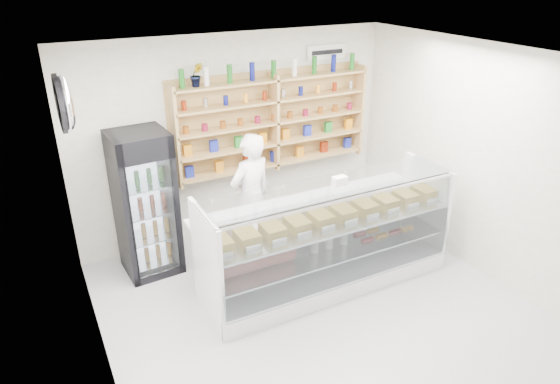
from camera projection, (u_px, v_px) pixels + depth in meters
room at (337, 211)px, 4.85m from camera, size 5.00×5.00×5.00m
display_counter at (326, 257)px, 6.02m from camera, size 3.04×0.91×1.32m
shop_worker at (251, 197)px, 6.38m from camera, size 0.71×0.56×1.71m
drinks_cooler at (145, 204)px, 6.06m from camera, size 0.70×0.68×1.83m
wall_shelving at (274, 122)px, 6.86m from camera, size 2.84×0.28×1.33m
potted_plant at (196, 75)px, 6.10m from camera, size 0.18×0.15×0.30m
security_mirror at (66, 103)px, 4.46m from camera, size 0.15×0.50×0.50m
wall_sign at (327, 52)px, 6.98m from camera, size 0.62×0.03×0.20m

